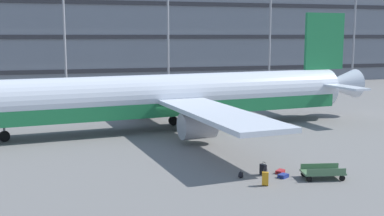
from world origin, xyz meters
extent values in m
plane|color=slate|center=(0.00, 0.00, 0.00)|extent=(600.00, 600.00, 0.00)
cube|color=slate|center=(0.00, 48.67, 8.60)|extent=(141.19, 17.44, 17.19)
cube|color=#2D2D33|center=(0.00, 39.85, 2.87)|extent=(139.78, 0.24, 0.70)
cube|color=#2D2D33|center=(0.00, 39.85, 8.60)|extent=(139.78, 0.24, 0.70)
cube|color=#2D2D33|center=(0.00, 39.85, 14.33)|extent=(139.78, 0.24, 0.70)
cylinder|color=silver|center=(-0.03, 1.07, 3.26)|extent=(37.71, 7.93, 3.99)
cube|color=#1E723F|center=(-0.03, 1.07, 2.16)|extent=(36.21, 7.69, 1.28)
cone|color=silver|center=(20.01, 3.20, 3.55)|extent=(5.10, 3.68, 3.20)
cube|color=#1E723F|center=(18.02, 2.98, 8.25)|extent=(4.80, 0.86, 5.99)
cube|color=silver|center=(18.02, -0.83, 3.75)|extent=(2.42, 6.15, 0.20)
cube|color=silver|center=(17.22, 6.71, 3.75)|extent=(2.42, 6.15, 0.20)
cube|color=silver|center=(2.01, -8.64, 2.96)|extent=(6.04, 16.12, 0.36)
cube|color=silver|center=(-0.07, 10.99, 2.96)|extent=(6.04, 16.12, 0.36)
cylinder|color=#9E9EA3|center=(1.21, -5.88, 1.56)|extent=(3.07, 2.49, 2.20)
cylinder|color=#9E9EA3|center=(-0.27, 8.12, 1.56)|extent=(3.07, 2.49, 2.20)
cylinder|color=black|center=(-14.20, -0.44, 0.45)|extent=(0.93, 0.44, 0.90)
cylinder|color=slate|center=(-14.20, -0.44, 1.08)|extent=(0.20, 0.20, 1.26)
cylinder|color=black|center=(1.64, -0.46, 0.45)|extent=(0.93, 0.44, 0.90)
cylinder|color=slate|center=(1.64, -0.46, 1.08)|extent=(0.20, 0.20, 1.26)
cylinder|color=black|center=(1.29, 2.91, 0.45)|extent=(0.93, 0.44, 0.90)
cylinder|color=slate|center=(1.29, 2.91, 1.08)|extent=(0.20, 0.20, 1.26)
cylinder|color=gray|center=(-8.31, 33.49, 11.79)|extent=(0.36, 0.36, 23.57)
cylinder|color=gray|center=(7.92, 33.49, 10.51)|extent=(0.36, 0.36, 21.02)
cylinder|color=gray|center=(25.88, 33.49, 11.42)|extent=(0.36, 0.36, 22.84)
cylinder|color=gray|center=(42.52, 33.49, 11.53)|extent=(0.36, 0.36, 23.05)
cube|color=orange|center=(1.98, -17.52, 0.44)|extent=(0.44, 0.37, 0.79)
cylinder|color=#333338|center=(2.10, -17.50, 0.93)|extent=(0.02, 0.02, 0.18)
cylinder|color=#333338|center=(1.91, -17.41, 0.93)|extent=(0.02, 0.02, 0.18)
cube|color=black|center=(2.01, -17.46, 1.02)|extent=(0.20, 0.11, 0.02)
cylinder|color=black|center=(2.08, -17.67, 0.03)|extent=(0.04, 0.05, 0.05)
cylinder|color=black|center=(1.80, -17.54, 0.03)|extent=(0.04, 0.05, 0.05)
cylinder|color=black|center=(2.16, -17.50, 0.03)|extent=(0.04, 0.05, 0.05)
cylinder|color=black|center=(1.88, -17.37, 0.03)|extent=(0.04, 0.05, 0.05)
cube|color=black|center=(2.77, -15.46, 0.38)|extent=(0.35, 0.50, 0.66)
cylinder|color=#333338|center=(2.87, -15.56, 0.77)|extent=(0.02, 0.02, 0.13)
cylinder|color=#333338|center=(2.81, -15.32, 0.77)|extent=(0.02, 0.02, 0.13)
cube|color=black|center=(2.84, -15.44, 0.84)|extent=(0.09, 0.25, 0.02)
cylinder|color=black|center=(2.73, -15.66, 0.03)|extent=(0.05, 0.03, 0.05)
cylinder|color=black|center=(2.63, -15.31, 0.03)|extent=(0.05, 0.03, 0.05)
cylinder|color=black|center=(2.91, -15.61, 0.03)|extent=(0.05, 0.03, 0.05)
cylinder|color=black|center=(2.81, -15.26, 0.03)|extent=(0.05, 0.03, 0.05)
cube|color=#B21E23|center=(4.03, -15.38, 0.11)|extent=(0.78, 0.75, 0.21)
cube|color=black|center=(3.76, -15.61, 0.11)|extent=(0.15, 0.17, 0.02)
cube|color=navy|center=(3.77, -16.32, 0.11)|extent=(0.78, 0.73, 0.23)
cube|color=black|center=(3.49, -16.49, 0.11)|extent=(0.15, 0.22, 0.02)
ellipsoid|color=black|center=(1.14, -15.68, 0.21)|extent=(0.36, 0.38, 0.41)
ellipsoid|color=black|center=(1.03, -15.73, 0.14)|extent=(0.20, 0.24, 0.19)
torus|color=black|center=(1.17, -15.66, 0.42)|extent=(0.05, 0.08, 0.08)
cube|color=black|center=(1.28, -15.70, 0.21)|extent=(0.04, 0.04, 0.35)
cube|color=black|center=(1.20, -15.55, 0.21)|extent=(0.04, 0.04, 0.35)
cube|color=#4C724C|center=(6.03, -17.23, 0.42)|extent=(2.80, 1.78, 0.12)
cylinder|color=#4C4C51|center=(4.41, -16.90, 0.18)|extent=(0.70, 0.19, 0.05)
cube|color=#4C724C|center=(5.91, -17.83, 0.62)|extent=(2.43, 0.52, 0.40)
cube|color=#4C724C|center=(6.15, -16.62, 0.62)|extent=(2.43, 0.52, 0.40)
cylinder|color=black|center=(4.90, -17.56, 0.18)|extent=(0.37, 0.17, 0.36)
cylinder|color=black|center=(5.12, -16.48, 0.18)|extent=(0.37, 0.17, 0.36)
cylinder|color=black|center=(6.94, -17.97, 0.18)|extent=(0.37, 0.17, 0.36)
cylinder|color=black|center=(7.16, -16.89, 0.18)|extent=(0.37, 0.17, 0.36)
camera|label=1|loc=(-9.79, -42.87, 8.92)|focal=44.81mm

